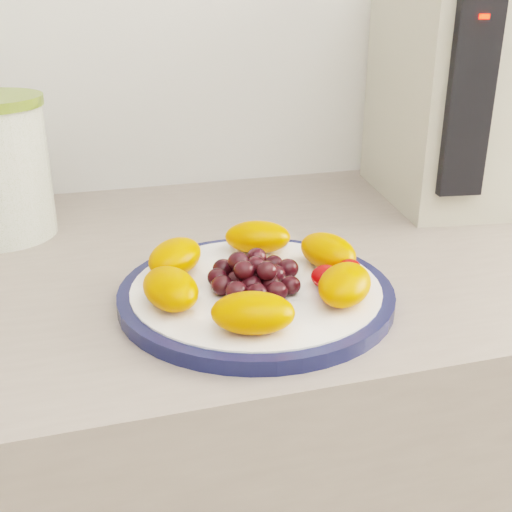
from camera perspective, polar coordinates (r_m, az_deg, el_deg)
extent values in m
cylinder|color=#13183E|center=(0.66, 0.00, -3.41)|extent=(0.28, 0.28, 0.01)
cylinder|color=white|center=(0.66, 0.00, -3.33)|extent=(0.25, 0.25, 0.02)
cube|color=#B5AF99|center=(1.00, 17.48, 14.28)|extent=(0.22, 0.29, 0.33)
cube|color=black|center=(0.86, 18.44, 13.18)|extent=(0.06, 0.03, 0.25)
cube|color=#FF0C05|center=(0.84, 19.61, 19.42)|extent=(0.01, 0.01, 0.01)
ellipsoid|color=#DD5900|center=(0.70, 6.41, 0.42)|extent=(0.07, 0.08, 0.04)
ellipsoid|color=#DD5900|center=(0.73, 0.15, 1.71)|extent=(0.09, 0.07, 0.04)
ellipsoid|color=#DD5900|center=(0.68, -7.20, -0.08)|extent=(0.08, 0.09, 0.04)
ellipsoid|color=#DD5900|center=(0.61, -7.61, -2.89)|extent=(0.06, 0.08, 0.04)
ellipsoid|color=#DD5900|center=(0.56, -0.28, -5.07)|extent=(0.09, 0.07, 0.04)
ellipsoid|color=#DD5900|center=(0.62, 7.89, -2.52)|extent=(0.08, 0.09, 0.04)
ellipsoid|color=black|center=(0.65, 0.00, -1.92)|extent=(0.02, 0.02, 0.02)
ellipsoid|color=black|center=(0.65, 1.68, -1.66)|extent=(0.02, 0.02, 0.02)
ellipsoid|color=black|center=(0.67, 0.41, -1.19)|extent=(0.02, 0.02, 0.02)
ellipsoid|color=black|center=(0.66, -1.25, -1.34)|extent=(0.02, 0.02, 0.02)
ellipsoid|color=black|center=(0.64, -1.71, -2.12)|extent=(0.02, 0.02, 0.02)
ellipsoid|color=black|center=(0.63, -0.43, -2.59)|extent=(0.02, 0.02, 0.02)
ellipsoid|color=black|center=(0.64, 1.30, -2.47)|extent=(0.02, 0.02, 0.02)
ellipsoid|color=black|center=(0.67, 2.86, -1.11)|extent=(0.02, 0.02, 0.02)
ellipsoid|color=black|center=(0.68, 1.58, -0.71)|extent=(0.02, 0.02, 0.02)
ellipsoid|color=black|center=(0.68, -0.07, -0.53)|extent=(0.02, 0.02, 0.02)
ellipsoid|color=black|center=(0.68, -1.70, -0.66)|extent=(0.02, 0.02, 0.02)
ellipsoid|color=black|center=(0.67, -2.93, -1.15)|extent=(0.02, 0.02, 0.02)
ellipsoid|color=black|center=(0.65, -3.43, -1.92)|extent=(0.02, 0.02, 0.02)
ellipsoid|color=black|center=(0.63, -3.02, -2.62)|extent=(0.02, 0.02, 0.02)
ellipsoid|color=black|center=(0.62, -1.74, -3.17)|extent=(0.02, 0.02, 0.02)
ellipsoid|color=black|center=(0.61, 0.07, -3.38)|extent=(0.02, 0.02, 0.02)
ellipsoid|color=black|center=(0.62, 1.86, -3.16)|extent=(0.02, 0.02, 0.02)
ellipsoid|color=black|center=(0.63, 3.09, -2.63)|extent=(0.02, 0.02, 0.02)
ellipsoid|color=black|center=(0.64, 0.00, -0.77)|extent=(0.02, 0.02, 0.02)
ellipsoid|color=black|center=(0.66, 0.05, -0.09)|extent=(0.02, 0.02, 0.02)
ellipsoid|color=black|center=(0.65, -1.57, -0.51)|extent=(0.02, 0.02, 0.02)
ellipsoid|color=black|center=(0.63, -1.06, -1.30)|extent=(0.02, 0.02, 0.02)
ellipsoid|color=black|center=(0.63, 0.97, -1.33)|extent=(0.02, 0.02, 0.02)
ellipsoid|color=#E60606|center=(0.65, 6.19, -1.79)|extent=(0.03, 0.03, 0.02)
ellipsoid|color=#E60606|center=(0.67, 8.22, -1.28)|extent=(0.04, 0.04, 0.02)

